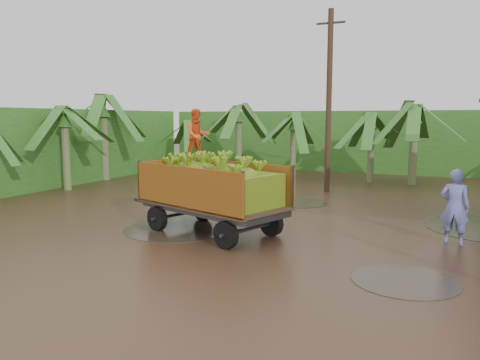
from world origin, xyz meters
The scene contains 7 objects.
ground centered at (0.00, 0.00, 0.00)m, with size 100.00×100.00×0.00m, color black.
hedge_north centered at (-2.00, 16.00, 1.80)m, with size 22.00×3.00×3.60m, color #2D661E.
hedge_west centered at (-14.00, 4.00, 1.80)m, with size 3.00×18.00×3.60m, color #2D661E.
banana_trailer centered at (-2.26, -1.65, 1.27)m, with size 5.81×3.29×3.44m.
man_blue centered at (3.87, -0.25, 0.96)m, with size 0.70×0.46×1.93m, color #7079CC.
utility_pole centered at (-1.03, 6.83, 3.88)m, with size 1.20×0.24×7.66m.
banana_plants centered at (-6.39, 6.52, 1.87)m, with size 25.31×20.63×4.40m.
Camera 1 is at (3.56, -13.01, 3.18)m, focal length 35.00 mm.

